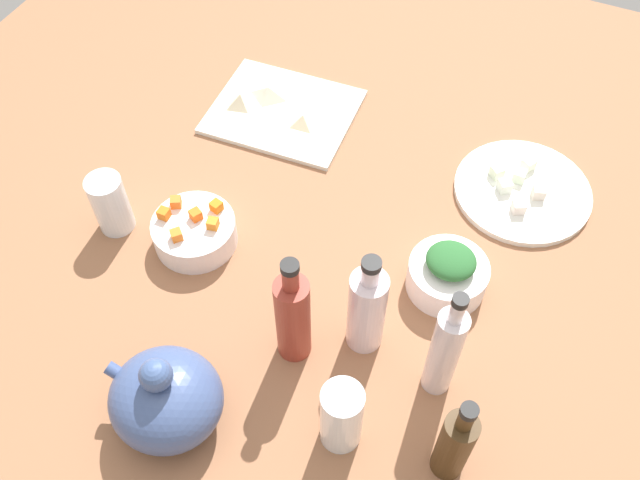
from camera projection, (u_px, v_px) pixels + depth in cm
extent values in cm
cube|color=#946041|center=(320.00, 262.00, 121.30)|extent=(190.00, 190.00, 3.00)
cube|color=silver|center=(283.00, 112.00, 141.18)|extent=(29.54, 25.02, 1.00)
cylinder|color=white|center=(522.00, 191.00, 128.31)|extent=(25.29, 25.29, 1.20)
cylinder|color=white|center=(447.00, 276.00, 114.29)|extent=(13.27, 13.27, 5.72)
cylinder|color=white|center=(195.00, 232.00, 120.10)|extent=(14.54, 14.54, 5.17)
ellipsoid|color=#405384|center=(166.00, 399.00, 98.07)|extent=(16.54, 15.85, 11.95)
sphere|color=#3E5688|center=(156.00, 375.00, 91.78)|extent=(4.63, 4.63, 4.63)
cylinder|color=#405384|center=(122.00, 376.00, 98.59)|extent=(5.38, 2.00, 3.93)
cylinder|color=#422C15|center=(454.00, 446.00, 92.61)|extent=(4.69, 4.69, 14.73)
cylinder|color=#422C15|center=(466.00, 419.00, 85.14)|extent=(2.11, 2.11, 3.87)
cylinder|color=black|center=(469.00, 411.00, 83.10)|extent=(2.34, 2.34, 1.20)
cylinder|color=silver|center=(367.00, 311.00, 104.00)|extent=(5.82, 5.82, 16.59)
cylinder|color=silver|center=(370.00, 274.00, 95.90)|extent=(2.62, 2.62, 3.57)
cylinder|color=black|center=(371.00, 264.00, 93.98)|extent=(2.91, 2.91, 1.20)
cylinder|color=silver|center=(444.00, 353.00, 98.51)|extent=(4.48, 4.48, 18.98)
cylinder|color=silver|center=(457.00, 312.00, 89.22)|extent=(2.02, 2.02, 4.13)
cylinder|color=black|center=(460.00, 301.00, 87.08)|extent=(2.24, 2.24, 1.20)
cylinder|color=maroon|center=(293.00, 319.00, 102.48)|extent=(5.30, 5.30, 17.83)
cylinder|color=maroon|center=(290.00, 278.00, 93.62)|extent=(2.39, 2.39, 4.23)
cylinder|color=black|center=(290.00, 267.00, 91.44)|extent=(2.65, 2.65, 1.20)
cylinder|color=white|center=(341.00, 416.00, 95.78)|extent=(6.05, 6.05, 13.43)
cylinder|color=white|center=(110.00, 204.00, 119.67)|extent=(6.28, 6.28, 11.72)
cube|color=orange|center=(176.00, 235.00, 115.37)|extent=(2.54, 2.54, 1.80)
cube|color=orange|center=(164.00, 213.00, 118.11)|extent=(1.83, 1.83, 1.80)
cube|color=orange|center=(196.00, 215.00, 117.95)|extent=(2.44, 2.44, 1.80)
cube|color=orange|center=(213.00, 224.00, 116.81)|extent=(2.13, 2.13, 1.80)
cube|color=orange|center=(216.00, 206.00, 119.08)|extent=(2.21, 2.21, 1.80)
cube|color=orange|center=(176.00, 202.00, 119.62)|extent=(2.44, 2.44, 1.80)
ellipsoid|color=#2A642F|center=(451.00, 261.00, 110.67)|extent=(8.52, 8.15, 3.30)
cube|color=white|center=(528.00, 164.00, 130.04)|extent=(3.00, 3.00, 2.20)
cube|color=white|center=(505.00, 186.00, 126.80)|extent=(3.08, 3.08, 2.20)
cube|color=#E3F2CF|center=(497.00, 172.00, 128.93)|extent=(3.11, 3.11, 2.20)
cube|color=silver|center=(539.00, 192.00, 125.88)|extent=(2.86, 2.86, 2.20)
cube|color=white|center=(519.00, 176.00, 128.29)|extent=(2.26, 2.26, 2.20)
cube|color=white|center=(519.00, 207.00, 123.83)|extent=(2.95, 2.95, 2.20)
pyramid|color=beige|center=(268.00, 92.00, 142.07)|extent=(6.15, 5.35, 2.57)
pyramid|color=beige|center=(241.00, 100.00, 140.53)|extent=(6.39, 6.56, 2.79)
pyramid|color=beige|center=(303.00, 119.00, 137.52)|extent=(6.40, 6.37, 2.20)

